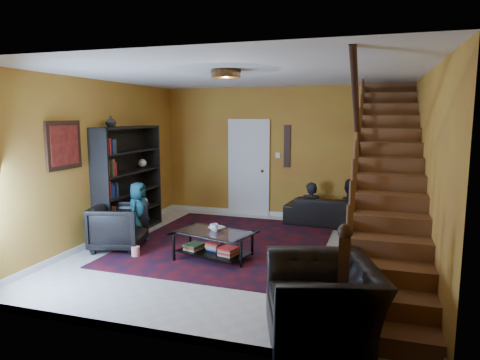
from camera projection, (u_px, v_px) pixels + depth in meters
The scene contains 21 objects.
floor at pixel (243, 254), 6.82m from camera, with size 5.50×5.50×0.00m, color beige.
room at pixel (198, 225), 8.46m from camera, with size 5.50×5.50×5.50m.
staircase at pixel (388, 173), 5.98m from camera, with size 0.95×5.02×3.18m.
bookshelf at pixel (129, 182), 7.95m from camera, with size 0.35×1.80×2.00m.
door at pixel (249, 169), 9.45m from camera, with size 0.82×0.05×2.05m, color silver.
framed_picture at pixel (64, 145), 6.47m from camera, with size 0.04×0.74×0.74m, color maroon.
wall_hanging at pixel (287, 146), 9.12m from camera, with size 0.14×0.03×0.90m, color black.
ceiling_fixture at pixel (226, 74), 5.66m from camera, with size 0.40×0.40×0.10m, color #3F2814.
rug at pixel (229, 243), 7.42m from camera, with size 3.24×3.70×0.02m, color #490D11.
sofa at pixel (335, 212), 8.58m from camera, with size 1.97×0.77×0.58m, color black.
armchair_left at pixel (119, 227), 7.06m from camera, with size 0.80×0.82×0.75m, color black.
armchair_right at pixel (323, 301), 4.20m from camera, with size 1.19×1.04×0.77m, color black.
person_adult_a at pixel (310, 213), 8.79m from camera, with size 0.48×0.31×1.31m, color black.
person_adult_b at pixel (349, 214), 8.56m from camera, with size 0.68×0.53×1.40m, color black.
person_child at pixel (138, 212), 7.44m from camera, with size 0.52×0.34×1.06m, color #1B5267.
coffee_table at pixel (214, 243), 6.58m from camera, with size 1.26×0.94×0.43m.
cup_a at pixel (214, 227), 6.64m from camera, with size 0.13×0.13×0.10m, color #999999.
cup_b at pixel (215, 228), 6.58m from camera, with size 0.10×0.10×0.10m, color #999999.
bowl at pixel (217, 229), 6.63m from camera, with size 0.23×0.23×0.06m, color #999999.
vase at pixel (111, 121), 7.31m from camera, with size 0.18×0.18×0.19m, color #999999.
popcorn_bucket at pixel (136, 251), 6.68m from camera, with size 0.13×0.13×0.15m, color red.
Camera 1 is at (1.91, -6.28, 2.19)m, focal length 32.00 mm.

